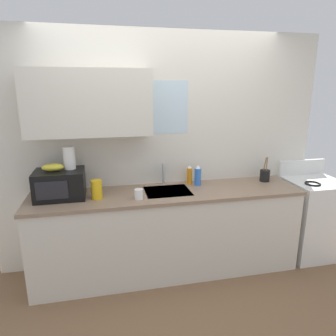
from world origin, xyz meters
The scene contains 12 objects.
kitchen_wall_assembly centered at (-0.15, 0.31, 1.36)m, with size 3.53×0.42×2.50m.
counter_unit centered at (0.00, 0.00, 0.46)m, with size 2.76×0.63×0.90m.
sink_faucet centered at (0.00, 0.24, 1.02)m, with size 0.03×0.03×0.24m, color #B2B5BA.
stove_range centered at (1.73, 0.00, 0.46)m, with size 0.60×0.60×1.08m.
microwave centered at (-1.05, 0.05, 1.04)m, with size 0.46×0.35×0.27m.
banana_bunch centered at (-1.10, 0.05, 1.20)m, with size 0.20×0.11×0.07m, color gold.
paper_towel_roll centered at (-0.95, 0.10, 1.28)m, with size 0.11×0.11×0.22m, color white.
dish_soap_bottle_orange centered at (0.28, 0.20, 1.00)m, with size 0.06×0.06×0.22m.
dish_soap_bottle_blue centered at (0.36, 0.14, 1.00)m, with size 0.07×0.07×0.22m.
cereal_canister centered at (-0.71, -0.05, 0.99)m, with size 0.10×0.10×0.18m, color gold.
mug_white centered at (-0.32, -0.14, 0.95)m, with size 0.08×0.08×0.10m, color white.
utensil_crock centered at (1.15, 0.12, 0.97)m, with size 0.11×0.11×0.28m.
Camera 1 is at (-0.62, -2.87, 1.94)m, focal length 32.56 mm.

